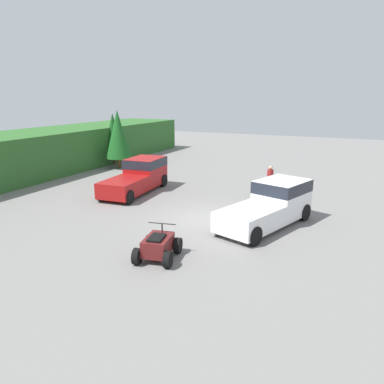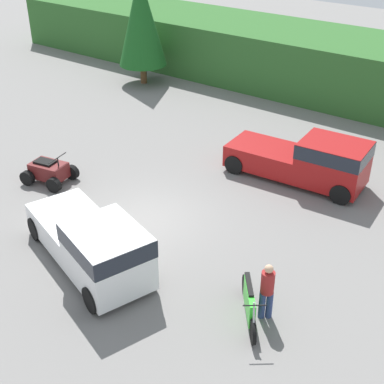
# 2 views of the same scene
# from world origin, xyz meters

# --- Properties ---
(ground_plane) EXTENTS (80.00, 80.00, 0.00)m
(ground_plane) POSITION_xyz_m (0.00, 0.00, 0.00)
(ground_plane) COLOR slate
(hillside_backdrop) EXTENTS (44.00, 6.00, 3.12)m
(hillside_backdrop) POSITION_xyz_m (0.00, 16.00, 1.56)
(hillside_backdrop) COLOR #2D6028
(hillside_backdrop) RESTS_ON ground_plane
(tree_left) EXTENTS (2.72, 2.72, 6.19)m
(tree_left) POSITION_xyz_m (-9.60, 11.13, 3.64)
(tree_left) COLOR brown
(tree_left) RESTS_ON ground_plane
(pickup_truck_red) EXTENTS (5.58, 2.38, 1.93)m
(pickup_truck_red) POSITION_xyz_m (3.44, 5.91, 1.01)
(pickup_truck_red) COLOR maroon
(pickup_truck_red) RESTS_ON ground_plane
(pickup_truck_second) EXTENTS (5.59, 3.50, 1.93)m
(pickup_truck_second) POSITION_xyz_m (0.71, -2.96, 1.00)
(pickup_truck_second) COLOR white
(pickup_truck_second) RESTS_ON ground_plane
(dirt_bike) EXTENTS (1.59, 2.00, 1.21)m
(dirt_bike) POSITION_xyz_m (5.49, -1.96, 0.50)
(dirt_bike) COLOR black
(dirt_bike) RESTS_ON ground_plane
(quad_atv) EXTENTS (2.10, 1.69, 1.18)m
(quad_atv) POSITION_xyz_m (-4.76, -0.11, 0.46)
(quad_atv) COLOR black
(quad_atv) RESTS_ON ground_plane
(rider_person) EXTENTS (0.51, 0.51, 1.77)m
(rider_person) POSITION_xyz_m (5.84, -1.68, 0.96)
(rider_person) COLOR navy
(rider_person) RESTS_ON ground_plane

